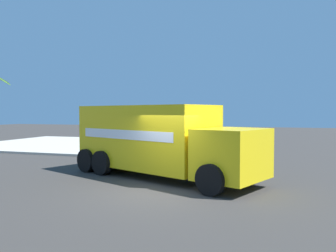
# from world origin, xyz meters

# --- Properties ---
(ground_plane) EXTENTS (100.00, 100.00, 0.00)m
(ground_plane) POSITION_xyz_m (0.00, 0.00, 0.00)
(ground_plane) COLOR #33302D
(sidewalk_corner_far) EXTENTS (11.83, 11.83, 0.14)m
(sidewalk_corner_far) POSITION_xyz_m (12.71, 12.71, 0.07)
(sidewalk_corner_far) COLOR #B2ADA0
(sidewalk_corner_far) RESTS_ON ground
(delivery_truck) EXTENTS (5.47, 8.30, 2.87)m
(delivery_truck) POSITION_xyz_m (2.47, 0.82, 1.50)
(delivery_truck) COLOR yellow
(delivery_truck) RESTS_ON ground
(pickup_white) EXTENTS (2.47, 5.29, 1.38)m
(pickup_white) POSITION_xyz_m (11.64, 4.10, 0.73)
(pickup_white) COLOR white
(pickup_white) RESTS_ON ground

